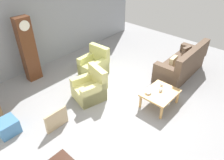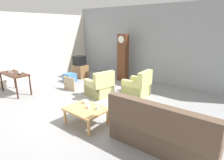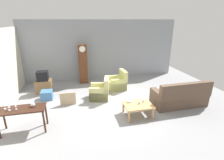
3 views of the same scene
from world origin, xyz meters
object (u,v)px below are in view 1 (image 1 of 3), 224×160
Objects in this scene: coffee_table_wood at (160,94)px; framed_picture_leaning at (57,120)px; armchair_olive_far at (94,65)px; cup_white_porcelain at (162,85)px; armchair_olive_near at (90,89)px; storage_box_blue at (7,127)px; couch_floral at (182,65)px; bowl_white_stacked at (148,92)px; grandfather_clock at (28,50)px; cup_blue_rimmed at (161,90)px.

coffee_table_wood is 2.75m from framed_picture_leaning.
armchair_olive_far is 2.40m from cup_white_porcelain.
storage_box_blue is at bearing 168.26° from armchair_olive_near.
armchair_olive_near reaches higher than coffee_table_wood.
coffee_table_wood is (1.05, -1.63, 0.06)m from armchair_olive_near.
bowl_white_stacked is at bearing -177.66° from couch_floral.
armchair_olive_near is 0.46× the size of grandfather_clock.
armchair_olive_near is 2.30m from grandfather_clock.
couch_floral reaches higher than framed_picture_leaning.
coffee_table_wood is 3.88m from storage_box_blue.
grandfather_clock is 4.46× the size of storage_box_blue.
couch_floral is at bearing 9.55° from coffee_table_wood.
grandfather_clock is 23.48× the size of cup_blue_rimmed.
armchair_olive_far reaches higher than framed_picture_leaning.
armchair_olive_near is 0.98× the size of coffee_table_wood.
grandfather_clock reaches higher than cup_white_porcelain.
couch_floral reaches higher than armchair_olive_near.
armchair_olive_far is 2.50m from coffee_table_wood.
couch_floral is 2.31× the size of armchair_olive_far.
couch_floral is 2.24× the size of armchair_olive_near.
armchair_olive_near is 1.94m from coffee_table_wood.
armchair_olive_near is at bearing 155.47° from couch_floral.
bowl_white_stacked is at bearing -60.44° from armchair_olive_near.
armchair_olive_far is 0.96× the size of coffee_table_wood.
cup_white_porcelain is (-1.59, -0.18, 0.12)m from couch_floral.
cup_blue_rimmed is at bearing -32.49° from bowl_white_stacked.
cup_white_porcelain and cup_blue_rimmed have the same top height.
bowl_white_stacked is at bearing 138.02° from coffee_table_wood.
framed_picture_leaning is 1.14m from storage_box_blue.
cup_blue_rimmed is (-1.79, -0.28, 0.12)m from couch_floral.
coffee_table_wood is at bearing -88.75° from armchair_olive_far.
armchair_olive_far is at bearing 97.62° from cup_white_porcelain.
armchair_olive_far reaches higher than cup_blue_rimmed.
framed_picture_leaning is 2.93m from cup_white_porcelain.
couch_floral is at bearing 6.51° from cup_white_porcelain.
armchair_olive_far is (0.99, 0.87, 0.00)m from armchair_olive_near.
armchair_olive_near is 1.32m from armchair_olive_far.
grandfather_clock is 4.10m from cup_white_porcelain.
armchair_olive_far is 3.24m from storage_box_blue.
bowl_white_stacked is (-2.10, -0.09, 0.11)m from couch_floral.
armchair_olive_near is at bearing -138.95° from armchair_olive_far.
grandfather_clock reaches higher than couch_floral.
armchair_olive_near is 1.96m from cup_blue_rimmed.
armchair_olive_near is (-2.90, 1.32, -0.05)m from couch_floral.
couch_floral reaches higher than cup_blue_rimmed.
coffee_table_wood is at bearing -29.89° from framed_picture_leaning.
cup_blue_rimmed is (3.32, -2.06, 0.29)m from storage_box_blue.
couch_floral is 3.19m from armchair_olive_near.
storage_box_blue is at bearing -172.81° from armchair_olive_far.
cup_white_porcelain is (1.31, -1.50, 0.17)m from armchair_olive_near.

